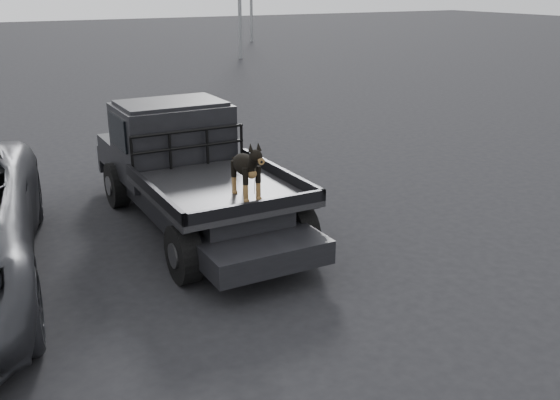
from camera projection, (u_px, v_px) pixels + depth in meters
ground at (234, 289)px, 7.70m from camera, size 120.00×120.00×0.00m
flatbed_ute at (196, 198)px, 9.54m from camera, size 2.00×5.40×0.92m
ute_cab at (172, 129)px, 10.03m from camera, size 1.72×1.30×0.88m
headache_rack at (189, 149)px, 9.46m from camera, size 1.80×0.08×0.55m
dog at (246, 169)px, 8.09m from camera, size 0.32×0.60×0.74m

